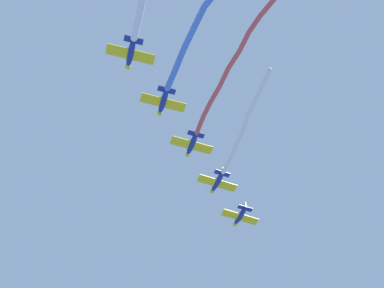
# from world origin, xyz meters

# --- Properties ---
(airplane_lead) EXTENTS (6.59, 5.14, 1.68)m
(airplane_lead) POSITION_xyz_m (-0.22, 2.81, 61.40)
(airplane_lead) COLOR navy
(airplane_left_wing) EXTENTS (6.57, 5.13, 1.68)m
(airplane_left_wing) POSITION_xyz_m (8.25, 4.59, 61.65)
(airplane_left_wing) COLOR navy
(smoke_trail_left_wing) EXTENTS (8.92, 16.12, 5.02)m
(smoke_trail_left_wing) POSITION_xyz_m (13.35, 14.42, 63.86)
(smoke_trail_left_wing) COLOR white
(airplane_right_wing) EXTENTS (6.49, 5.17, 1.68)m
(airplane_right_wing) POSITION_xyz_m (16.71, 6.38, 61.90)
(airplane_right_wing) COLOR navy
(smoke_trail_right_wing) EXTENTS (10.48, 26.49, 5.50)m
(smoke_trail_right_wing) POSITION_xyz_m (23.33, 21.11, 64.05)
(smoke_trail_right_wing) COLOR #DB4C4C
(airplane_slot) EXTENTS (6.40, 5.26, 1.68)m
(airplane_slot) POSITION_xyz_m (25.17, 8.16, 62.15)
(airplane_slot) COLOR navy
(smoke_trail_slot) EXTENTS (8.39, 24.28, 5.36)m
(smoke_trail_slot) POSITION_xyz_m (30.95, 21.61, 64.08)
(smoke_trail_slot) COLOR #4C75DB
(airplane_trail) EXTENTS (6.36, 5.30, 1.68)m
(airplane_trail) POSITION_xyz_m (33.63, 9.95, 62.40)
(airplane_trail) COLOR navy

